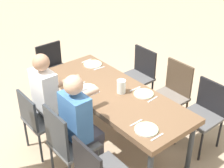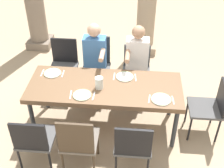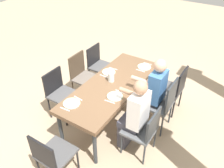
# 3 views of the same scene
# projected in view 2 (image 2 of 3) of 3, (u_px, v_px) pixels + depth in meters

# --- Properties ---
(ground_plane) EXTENTS (16.00, 16.00, 0.00)m
(ground_plane) POSITION_uv_depth(u_px,v_px,m) (105.00, 125.00, 4.51)
(ground_plane) COLOR tan
(dining_table) EXTENTS (2.09, 0.81, 0.74)m
(dining_table) POSITION_uv_depth(u_px,v_px,m) (105.00, 89.00, 4.10)
(dining_table) COLOR brown
(dining_table) RESTS_ON ground
(chair_west_north) EXTENTS (0.44, 0.44, 0.91)m
(chair_west_north) POSITION_uv_depth(u_px,v_px,m) (64.00, 63.00, 4.90)
(chair_west_north) COLOR #4F4F50
(chair_west_north) RESTS_ON ground
(chair_west_south) EXTENTS (0.44, 0.44, 0.86)m
(chair_west_south) POSITION_uv_depth(u_px,v_px,m) (34.00, 139.00, 3.60)
(chair_west_south) COLOR #4F4F50
(chair_west_south) RESTS_ON ground
(chair_mid_north) EXTENTS (0.44, 0.44, 0.98)m
(chair_mid_north) POSITION_uv_depth(u_px,v_px,m) (96.00, 63.00, 4.85)
(chair_mid_north) COLOR #5B5E61
(chair_mid_north) RESTS_ON ground
(chair_mid_south) EXTENTS (0.44, 0.44, 0.92)m
(chair_mid_south) POSITION_uv_depth(u_px,v_px,m) (78.00, 141.00, 3.55)
(chair_mid_south) COLOR #6A6158
(chair_mid_south) RESTS_ON ground
(chair_east_north) EXTENTS (0.44, 0.44, 0.85)m
(chair_east_north) POSITION_uv_depth(u_px,v_px,m) (136.00, 68.00, 4.83)
(chair_east_north) COLOR #5B5E61
(chair_east_north) RESTS_ON ground
(chair_east_south) EXTENTS (0.44, 0.44, 0.89)m
(chair_east_south) POSITION_uv_depth(u_px,v_px,m) (133.00, 144.00, 3.50)
(chair_east_south) COLOR #4F4F50
(chair_east_south) RESTS_ON ground
(chair_head_east) EXTENTS (0.44, 0.44, 0.84)m
(chair_head_east) POSITION_uv_depth(u_px,v_px,m) (211.00, 106.00, 4.11)
(chair_head_east) COLOR #4F4F50
(chair_head_east) RESTS_ON ground
(diner_woman_green) EXTENTS (0.34, 0.49, 1.30)m
(diner_woman_green) POSITION_uv_depth(u_px,v_px,m) (136.00, 64.00, 4.57)
(diner_woman_green) COLOR #3F3F4C
(diner_woman_green) RESTS_ON ground
(diner_man_white) EXTENTS (0.34, 0.49, 1.30)m
(diner_man_white) POSITION_uv_depth(u_px,v_px,m) (95.00, 62.00, 4.62)
(diner_man_white) COLOR #3F3F4C
(diner_man_white) RESTS_ON ground
(plate_0) EXTENTS (0.25, 0.25, 0.02)m
(plate_0) POSITION_uv_depth(u_px,v_px,m) (53.00, 73.00, 4.28)
(plate_0) COLOR white
(plate_0) RESTS_ON dining_table
(fork_0) EXTENTS (0.02, 0.17, 0.01)m
(fork_0) POSITION_uv_depth(u_px,v_px,m) (42.00, 73.00, 4.30)
(fork_0) COLOR silver
(fork_0) RESTS_ON dining_table
(spoon_0) EXTENTS (0.02, 0.17, 0.01)m
(spoon_0) POSITION_uv_depth(u_px,v_px,m) (63.00, 74.00, 4.28)
(spoon_0) COLOR silver
(spoon_0) RESTS_ON dining_table
(plate_1) EXTENTS (0.24, 0.24, 0.02)m
(plate_1) POSITION_uv_depth(u_px,v_px,m) (82.00, 95.00, 3.89)
(plate_1) COLOR white
(plate_1) RESTS_ON dining_table
(fork_1) EXTENTS (0.03, 0.17, 0.01)m
(fork_1) POSITION_uv_depth(u_px,v_px,m) (71.00, 95.00, 3.90)
(fork_1) COLOR silver
(fork_1) RESTS_ON dining_table
(spoon_1) EXTENTS (0.02, 0.17, 0.01)m
(spoon_1) POSITION_uv_depth(u_px,v_px,m) (94.00, 96.00, 3.88)
(spoon_1) COLOR silver
(spoon_1) RESTS_ON dining_table
(plate_2) EXTENTS (0.25, 0.25, 0.02)m
(plate_2) POSITION_uv_depth(u_px,v_px,m) (125.00, 77.00, 4.21)
(plate_2) COLOR white
(plate_2) RESTS_ON dining_table
(fork_2) EXTENTS (0.02, 0.17, 0.01)m
(fork_2) POSITION_uv_depth(u_px,v_px,m) (114.00, 76.00, 4.23)
(fork_2) COLOR silver
(fork_2) RESTS_ON dining_table
(spoon_2) EXTENTS (0.03, 0.17, 0.01)m
(spoon_2) POSITION_uv_depth(u_px,v_px,m) (135.00, 77.00, 4.21)
(spoon_2) COLOR silver
(spoon_2) RESTS_ON dining_table
(plate_3) EXTENTS (0.26, 0.26, 0.02)m
(plate_3) POSITION_uv_depth(u_px,v_px,m) (161.00, 99.00, 3.82)
(plate_3) COLOR white
(plate_3) RESTS_ON dining_table
(fork_3) EXTENTS (0.03, 0.17, 0.01)m
(fork_3) POSITION_uv_depth(u_px,v_px,m) (149.00, 99.00, 3.83)
(fork_3) COLOR silver
(fork_3) RESTS_ON dining_table
(spoon_3) EXTENTS (0.03, 0.17, 0.01)m
(spoon_3) POSITION_uv_depth(u_px,v_px,m) (173.00, 100.00, 3.81)
(spoon_3) COLOR silver
(spoon_3) RESTS_ON dining_table
(water_pitcher) EXTENTS (0.11, 0.11, 0.17)m
(water_pitcher) POSITION_uv_depth(u_px,v_px,m) (99.00, 83.00, 3.98)
(water_pitcher) COLOR white
(water_pitcher) RESTS_ON dining_table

